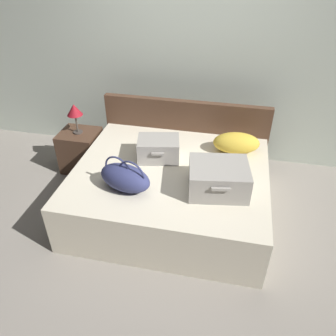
{
  "coord_description": "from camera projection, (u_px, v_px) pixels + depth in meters",
  "views": [
    {
      "loc": [
        0.53,
        -2.17,
        2.36
      ],
      "look_at": [
        0.0,
        0.28,
        0.61
      ],
      "focal_mm": 35.73,
      "sensor_mm": 36.0,
      "label": 1
    }
  ],
  "objects": [
    {
      "name": "ground_plane",
      "position": [
        162.0,
        237.0,
        3.18
      ],
      "size": [
        12.0,
        12.0,
        0.0
      ],
      "primitive_type": "plane",
      "color": "gray"
    },
    {
      "name": "nightstand",
      "position": [
        81.0,
        150.0,
        4.01
      ],
      "size": [
        0.44,
        0.4,
        0.49
      ],
      "primitive_type": "cube",
      "color": "#4C3323",
      "rests_on": "ground"
    },
    {
      "name": "duffel_bag",
      "position": [
        125.0,
        177.0,
        2.91
      ],
      "size": [
        0.54,
        0.39,
        0.31
      ],
      "rotation": [
        0.0,
        0.0,
        -0.29
      ],
      "color": "navy",
      "rests_on": "bed"
    },
    {
      "name": "back_wall",
      "position": [
        193.0,
        50.0,
        3.76
      ],
      "size": [
        8.0,
        0.1,
        2.6
      ],
      "primitive_type": "cube",
      "color": "#B7C1B2",
      "rests_on": "ground"
    },
    {
      "name": "hard_case_large",
      "position": [
        218.0,
        178.0,
        2.89
      ],
      "size": [
        0.57,
        0.5,
        0.25
      ],
      "rotation": [
        0.0,
        0.0,
        0.16
      ],
      "color": "gray",
      "rests_on": "bed"
    },
    {
      "name": "hard_case_medium",
      "position": [
        159.0,
        149.0,
        3.32
      ],
      "size": [
        0.46,
        0.37,
        0.22
      ],
      "rotation": [
        0.0,
        0.0,
        0.2
      ],
      "color": "gray",
      "rests_on": "bed"
    },
    {
      "name": "bed",
      "position": [
        170.0,
        190.0,
        3.36
      ],
      "size": [
        1.85,
        1.58,
        0.51
      ],
      "primitive_type": "cube",
      "color": "beige",
      "rests_on": "ground"
    },
    {
      "name": "table_lamp",
      "position": [
        74.0,
        111.0,
        3.71
      ],
      "size": [
        0.17,
        0.17,
        0.35
      ],
      "color": "#3F3833",
      "rests_on": "nightstand"
    },
    {
      "name": "pillow_near_headboard",
      "position": [
        236.0,
        143.0,
        3.42
      ],
      "size": [
        0.5,
        0.31,
        0.21
      ],
      "primitive_type": "ellipsoid",
      "rotation": [
        0.0,
        0.0,
        0.13
      ],
      "color": "gold",
      "rests_on": "bed"
    },
    {
      "name": "headboard",
      "position": [
        185.0,
        135.0,
        3.92
      ],
      "size": [
        1.89,
        0.08,
        0.87
      ],
      "primitive_type": "cube",
      "color": "#4C3323",
      "rests_on": "ground"
    }
  ]
}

